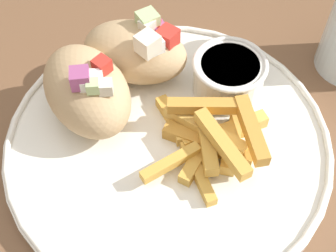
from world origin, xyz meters
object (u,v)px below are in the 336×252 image
Objects in this scene: plate at (168,141)px; fries_pile at (212,137)px; pita_sandwich_near at (87,90)px; sauce_ramekin at (230,75)px; pita_sandwich_far at (136,51)px.

plate is 0.04m from fries_pile.
pita_sandwich_near is 1.79× the size of sauce_ramekin.
pita_sandwich_far is (0.01, 0.07, -0.00)m from pita_sandwich_near.
plate is 0.09m from sauce_ramekin.
sauce_ramekin is at bearing 75.49° from plate.
fries_pile is at bearing 20.24° from plate.
fries_pile is at bearing -76.38° from sauce_ramekin.
fries_pile is (0.11, 0.02, -0.02)m from pita_sandwich_near.
plate is 2.35× the size of pita_sandwich_near.
sauce_ramekin is at bearing 0.13° from pita_sandwich_far.
pita_sandwich_near reaches higher than fries_pile.
sauce_ramekin is at bearing 103.62° from fries_pile.
pita_sandwich_far is 0.94× the size of fries_pile.
pita_sandwich_far is 0.11m from fries_pile.
pita_sandwich_near is at bearing -137.19° from sauce_ramekin.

